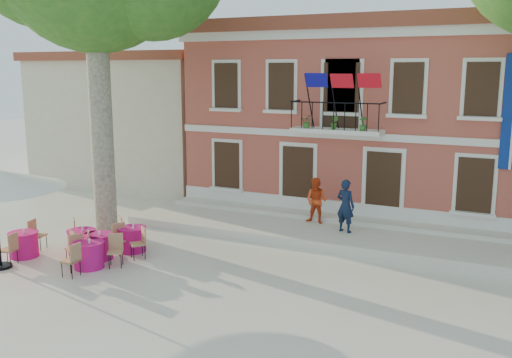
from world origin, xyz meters
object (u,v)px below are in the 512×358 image
object	(u,v)px
cafe_table_1	(82,241)
cafe_table_0	(99,245)
cafe_table_3	(89,253)
pedestrian_navy	(345,206)
cafe_table_4	(132,238)
cafe_table_2	(24,243)
pedestrian_orange	(316,201)

from	to	relation	value
cafe_table_1	cafe_table_0	bearing A→B (deg)	-8.51
cafe_table_1	cafe_table_3	distance (m)	1.33
pedestrian_navy	cafe_table_0	xyz separation A→B (m)	(-6.13, -5.01, -0.77)
cafe_table_4	cafe_table_2	bearing A→B (deg)	-145.17
cafe_table_4	pedestrian_orange	bearing A→B (deg)	46.05
pedestrian_orange	cafe_table_2	xyz separation A→B (m)	(-7.09, -6.45, -0.69)
pedestrian_orange	cafe_table_0	xyz separation A→B (m)	(-4.89, -5.63, -0.69)
pedestrian_orange	cafe_table_4	world-z (taller)	pedestrian_orange
pedestrian_navy	cafe_table_3	size ratio (longest dim) A/B	0.95
pedestrian_navy	pedestrian_orange	distance (m)	1.38
pedestrian_orange	cafe_table_3	size ratio (longest dim) A/B	0.86
pedestrian_navy	cafe_table_2	size ratio (longest dim) A/B	0.90
cafe_table_2	cafe_table_3	world-z (taller)	same
cafe_table_2	pedestrian_navy	bearing A→B (deg)	34.98
pedestrian_navy	pedestrian_orange	size ratio (longest dim) A/B	1.10
cafe_table_3	pedestrian_navy	bearing A→B (deg)	44.48
pedestrian_navy	cafe_table_2	bearing A→B (deg)	50.05
cafe_table_0	cafe_table_1	xyz separation A→B (m)	(-0.74, 0.11, 0.00)
cafe_table_3	cafe_table_0	bearing A→B (deg)	110.71
cafe_table_0	cafe_table_4	distance (m)	1.13
cafe_table_0	cafe_table_4	bearing A→B (deg)	66.04
pedestrian_navy	cafe_table_1	distance (m)	8.47
cafe_table_0	cafe_table_3	xyz separation A→B (m)	(0.28, -0.74, 0.01)
cafe_table_1	cafe_table_2	xyz separation A→B (m)	(-1.45, -0.93, 0.00)
cafe_table_0	cafe_table_3	world-z (taller)	same
cafe_table_1	cafe_table_3	xyz separation A→B (m)	(1.02, -0.85, 0.01)
pedestrian_navy	cafe_table_1	size ratio (longest dim) A/B	1.06
pedestrian_navy	cafe_table_3	bearing A→B (deg)	59.55
pedestrian_navy	cafe_table_4	distance (m)	6.97
cafe_table_2	cafe_table_3	bearing A→B (deg)	1.78
pedestrian_orange	cafe_table_0	world-z (taller)	pedestrian_orange
cafe_table_0	cafe_table_1	size ratio (longest dim) A/B	1.14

